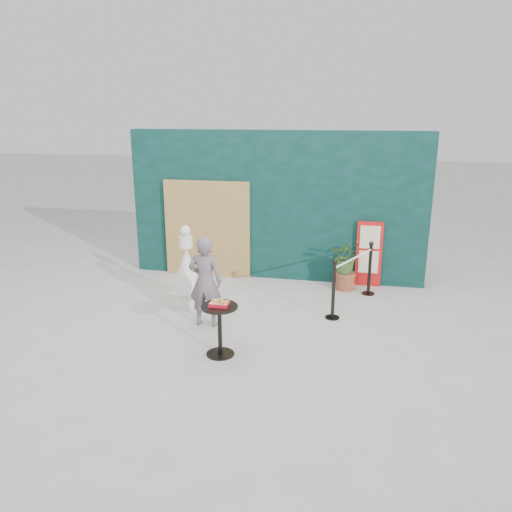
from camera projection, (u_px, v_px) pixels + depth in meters
name	position (u px, v px, depth m)	size (l,w,h in m)	color
ground	(240.00, 341.00, 7.57)	(60.00, 60.00, 0.00)	#ADAAA5
back_wall	(276.00, 206.00, 10.11)	(6.00, 0.30, 3.00)	black
bamboo_fence	(207.00, 229.00, 10.33)	(1.80, 0.08, 2.00)	tan
woman	(205.00, 282.00, 7.94)	(0.54, 0.35, 1.48)	#685960
menu_board	(369.00, 254.00, 9.79)	(0.50, 0.07, 1.30)	red
statue	(187.00, 273.00, 8.83)	(0.57, 0.57, 1.45)	white
cafe_table	(220.00, 322.00, 7.00)	(0.52, 0.52, 0.75)	black
food_basket	(219.00, 303.00, 6.93)	(0.26, 0.19, 0.11)	red
planter	(346.00, 261.00, 9.59)	(0.59, 0.51, 1.00)	#995032
stanchion_barrier	(353.00, 279.00, 8.81)	(0.84, 1.54, 1.03)	black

